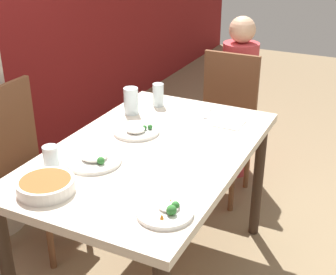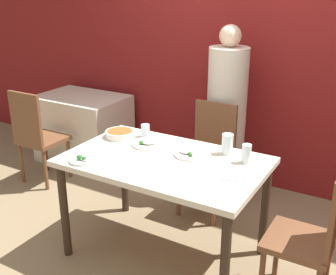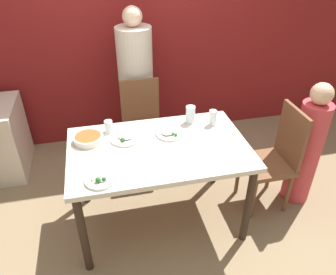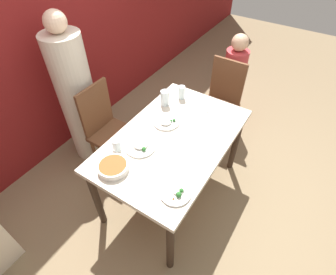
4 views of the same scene
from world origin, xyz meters
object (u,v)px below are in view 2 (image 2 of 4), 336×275
object	(u,v)px
chair_child_spot	(313,234)
person_adult	(226,121)
plate_rice_adult	(190,153)
bowl_curry	(120,134)
glass_water_tall	(227,144)
chair_adult_spot	(209,156)

from	to	relation	value
chair_child_spot	person_adult	xyz separation A→B (m)	(-1.04, 1.11, 0.22)
chair_child_spot	plate_rice_adult	distance (m)	0.96
person_adult	bowl_curry	world-z (taller)	person_adult
chair_child_spot	bowl_curry	distance (m)	1.59
bowl_curry	glass_water_tall	distance (m)	0.87
plate_rice_adult	glass_water_tall	distance (m)	0.27
chair_child_spot	glass_water_tall	bearing A→B (deg)	-113.38
bowl_curry	chair_adult_spot	bearing A→B (deg)	48.66
plate_rice_adult	glass_water_tall	world-z (taller)	glass_water_tall
bowl_curry	glass_water_tall	xyz separation A→B (m)	(0.86, 0.11, 0.05)
person_adult	plate_rice_adult	xyz separation A→B (m)	(0.13, -0.97, 0.06)
chair_adult_spot	person_adult	world-z (taller)	person_adult
person_adult	glass_water_tall	distance (m)	0.89
bowl_curry	plate_rice_adult	size ratio (longest dim) A/B	0.97
chair_adult_spot	person_adult	size ratio (longest dim) A/B	0.61
chair_adult_spot	glass_water_tall	bearing A→B (deg)	-53.70
plate_rice_adult	chair_adult_spot	bearing A→B (deg)	101.87
chair_child_spot	person_adult	world-z (taller)	person_adult
chair_adult_spot	bowl_curry	bearing A→B (deg)	-131.34
chair_child_spot	plate_rice_adult	bearing A→B (deg)	-99.09
plate_rice_adult	chair_child_spot	bearing A→B (deg)	-9.09
plate_rice_adult	person_adult	bearing A→B (deg)	97.74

